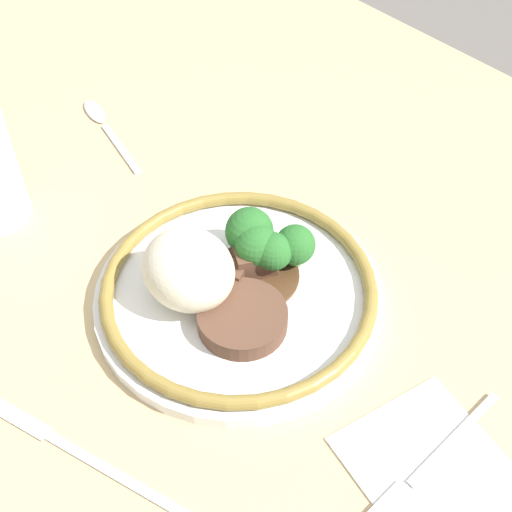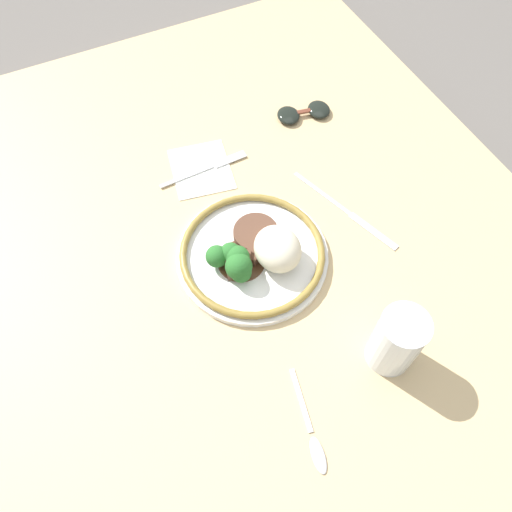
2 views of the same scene
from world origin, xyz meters
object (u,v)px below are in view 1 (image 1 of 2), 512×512
Objects in this scene: knife at (54,439)px; plate at (234,282)px; spoon at (101,120)px; fork at (412,483)px.

plate is at bearing -104.33° from knife.
knife is 0.39m from spoon.
knife is (0.20, 0.17, -0.00)m from fork.
fork and spoon have the same top height.
plate is 1.13× the size of knife.
plate reaches higher than spoon.
plate is 1.71× the size of spoon.
spoon is (0.31, -0.24, 0.00)m from knife.
plate is 0.30m from spoon.
spoon is at bearing -99.74° from fork.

